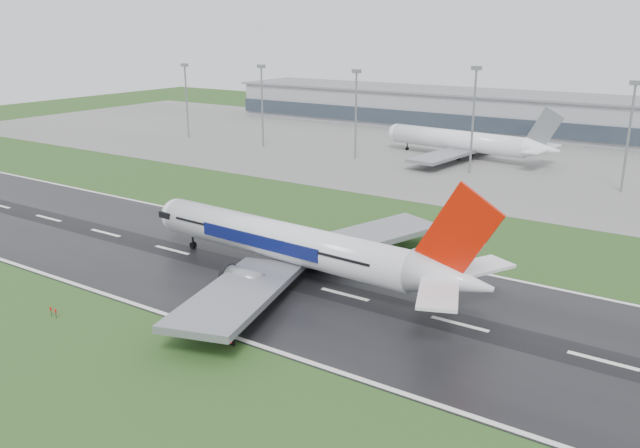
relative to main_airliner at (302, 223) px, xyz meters
The scene contains 12 objects.
ground 31.81m from the main_airliner, behind, with size 520.00×520.00×0.00m, color #224419.
runway 31.79m from the main_airliner, behind, with size 400.00×45.00×0.10m, color black.
apron 127.14m from the main_airliner, 103.71° to the left, with size 400.00×130.00×0.08m, color slate.
terminal 185.58m from the main_airliner, 99.31° to the left, with size 240.00×36.00×15.00m, color gray.
main_airliner is the anchor object (origin of this frame).
parked_airliner 120.03m from the main_airliner, 98.44° to the left, with size 62.80×58.47×18.41m, color white, non-canonical shape.
runway_sign 28.15m from the main_airliner, 77.64° to the right, with size 2.30×0.26×1.04m, color black, non-canonical shape.
floodmast_0 158.23m from the main_airliner, 141.67° to the left, with size 0.64×0.64×27.43m, color gray.
floodmast_1 130.87m from the main_airliner, 131.41° to the left, with size 0.64×0.64×28.15m, color gray.
floodmast_2 109.04m from the main_airliner, 115.81° to the left, with size 0.64×0.64×27.89m, color gray.
floodmast_3 98.51m from the main_airliner, 94.32° to the left, with size 0.64×0.64×30.20m, color gray.
floodmast_4 104.21m from the main_airliner, 70.40° to the left, with size 0.64×0.64×27.98m, color gray.
Camera 1 is at (91.52, -84.75, 42.48)m, focal length 36.56 mm.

